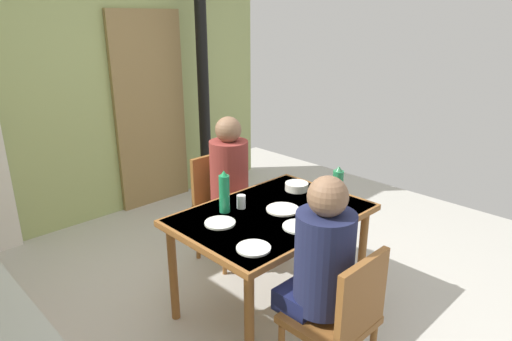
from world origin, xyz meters
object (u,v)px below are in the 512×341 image
object	(u,v)px
chair_near_diner	(341,318)
serving_bowl_center	(297,186)
dining_table	(272,223)
person_near_diner	(322,258)
person_far_diner	(230,172)
water_bottle_green_far	(338,186)
water_bottle_green_near	(224,193)
chair_far_diner	(220,201)

from	to	relation	value
chair_near_diner	serving_bowl_center	distance (m)	1.21
dining_table	person_near_diner	size ratio (longest dim) A/B	1.61
person_far_diner	water_bottle_green_far	world-z (taller)	person_far_diner
dining_table	serving_bowl_center	distance (m)	0.45
water_bottle_green_near	water_bottle_green_far	bearing A→B (deg)	-34.32
chair_near_diner	chair_far_diner	distance (m)	1.65
person_near_diner	water_bottle_green_far	world-z (taller)	person_near_diner
dining_table	serving_bowl_center	size ratio (longest dim) A/B	7.30
person_near_diner	serving_bowl_center	size ratio (longest dim) A/B	4.53
chair_far_diner	person_near_diner	world-z (taller)	person_near_diner
chair_far_diner	serving_bowl_center	distance (m)	0.72
chair_near_diner	water_bottle_green_far	world-z (taller)	water_bottle_green_far
water_bottle_green_far	serving_bowl_center	bearing A→B (deg)	90.82
water_bottle_green_far	serving_bowl_center	size ratio (longest dim) A/B	1.59
person_far_diner	water_bottle_green_near	xyz separation A→B (m)	(-0.42, -0.42, 0.07)
person_near_diner	person_far_diner	xyz separation A→B (m)	(0.52, 1.29, 0.00)
serving_bowl_center	person_near_diner	bearing A→B (deg)	-132.67
dining_table	chair_near_diner	bearing A→B (deg)	-112.08
dining_table	serving_bowl_center	world-z (taller)	serving_bowl_center
person_far_diner	serving_bowl_center	distance (m)	0.54
person_far_diner	water_bottle_green_near	distance (m)	0.60
water_bottle_green_far	dining_table	bearing A→B (deg)	153.30
dining_table	person_far_diner	xyz separation A→B (m)	(0.21, 0.65, 0.14)
person_near_diner	water_bottle_green_near	size ratio (longest dim) A/B	2.71
chair_far_diner	water_bottle_green_far	world-z (taller)	water_bottle_green_far
chair_near_diner	person_far_diner	xyz separation A→B (m)	(0.52, 1.43, 0.28)
chair_near_diner	water_bottle_green_far	bearing A→B (deg)	37.98
water_bottle_green_far	chair_near_diner	bearing A→B (deg)	-142.02
person_far_diner	water_bottle_green_near	size ratio (longest dim) A/B	2.71
dining_table	water_bottle_green_near	xyz separation A→B (m)	(-0.22, 0.22, 0.21)
chair_far_diner	water_bottle_green_near	distance (m)	0.79
dining_table	person_far_diner	distance (m)	0.69
chair_near_diner	water_bottle_green_far	xyz separation A→B (m)	(0.73, 0.57, 0.35)
chair_far_diner	serving_bowl_center	size ratio (longest dim) A/B	5.12
person_near_diner	person_far_diner	world-z (taller)	same
chair_far_diner	water_bottle_green_far	bearing A→B (deg)	101.97
water_bottle_green_near	person_far_diner	bearing A→B (deg)	45.21
chair_far_diner	water_bottle_green_near	size ratio (longest dim) A/B	3.06
dining_table	person_far_diner	size ratio (longest dim) A/B	1.61
dining_table	water_bottle_green_far	world-z (taller)	water_bottle_green_far
chair_far_diner	person_far_diner	size ratio (longest dim) A/B	1.13
dining_table	serving_bowl_center	xyz separation A→B (m)	(0.41, 0.14, 0.10)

